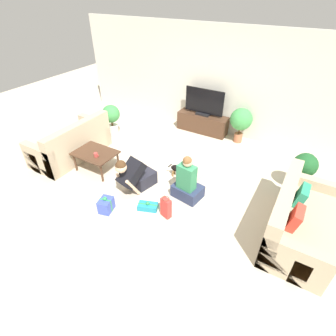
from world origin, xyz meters
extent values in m
plane|color=beige|center=(0.00, 0.00, 0.00)|extent=(16.00, 16.00, 0.00)
cube|color=beige|center=(0.00, 2.63, 1.30)|extent=(8.40, 0.06, 2.60)
cube|color=tan|center=(-2.46, -0.29, 0.23)|extent=(0.87, 1.76, 0.46)
cube|color=tan|center=(-2.13, -0.29, 0.67)|extent=(0.20, 1.76, 0.42)
cube|color=tan|center=(-2.46, 0.51, 0.32)|extent=(0.87, 0.16, 0.64)
cube|color=tan|center=(-2.46, -1.09, 0.32)|extent=(0.87, 0.16, 0.64)
cube|color=red|center=(-2.33, 0.07, 0.61)|extent=(0.18, 0.34, 0.32)
cube|color=#3366AD|center=(-2.33, -0.29, 0.61)|extent=(0.18, 0.34, 0.32)
cube|color=#288E6B|center=(-2.33, -0.66, 0.61)|extent=(0.18, 0.34, 0.32)
cube|color=tan|center=(2.46, -0.19, 0.23)|extent=(0.87, 1.76, 0.46)
cube|color=tan|center=(2.13, -0.19, 0.67)|extent=(0.20, 1.76, 0.42)
cube|color=tan|center=(2.46, -0.99, 0.32)|extent=(0.87, 0.16, 0.64)
cube|color=tan|center=(2.46, 0.61, 0.32)|extent=(0.87, 0.16, 0.64)
cube|color=red|center=(2.33, -0.46, 0.61)|extent=(0.18, 0.34, 0.32)
cube|color=#288E6B|center=(2.33, 0.09, 0.61)|extent=(0.18, 0.34, 0.32)
cube|color=#472D1E|center=(-1.55, -0.42, 0.42)|extent=(0.86, 0.63, 0.03)
cylinder|color=#472D1E|center=(-1.93, -0.68, 0.20)|extent=(0.04, 0.04, 0.41)
cylinder|color=#472D1E|center=(-1.18, -0.68, 0.20)|extent=(0.04, 0.04, 0.41)
cylinder|color=#472D1E|center=(-1.93, -0.16, 0.20)|extent=(0.04, 0.04, 0.41)
cylinder|color=#472D1E|center=(-1.18, -0.16, 0.20)|extent=(0.04, 0.04, 0.41)
cube|color=#472D1E|center=(-0.37, 2.36, 0.24)|extent=(1.34, 0.39, 0.48)
cube|color=black|center=(-0.37, 2.36, 0.51)|extent=(0.36, 0.20, 0.05)
cube|color=black|center=(-0.37, 2.36, 0.85)|extent=(1.04, 0.03, 0.64)
cylinder|color=#A36042|center=(0.65, 2.31, 0.11)|extent=(0.21, 0.21, 0.23)
cylinder|color=brown|center=(0.65, 2.31, 0.31)|extent=(0.04, 0.04, 0.16)
sphere|color=#3D8E47|center=(0.65, 2.31, 0.62)|extent=(0.53, 0.53, 0.53)
cylinder|color=beige|center=(-2.26, 0.94, 0.15)|extent=(0.28, 0.28, 0.30)
cylinder|color=brown|center=(-2.26, 0.94, 0.37)|extent=(0.05, 0.05, 0.13)
sphere|color=#3D8E47|center=(-2.26, 0.94, 0.62)|extent=(0.45, 0.45, 0.45)
cylinder|color=#336B84|center=(2.26, 1.04, 0.14)|extent=(0.34, 0.34, 0.28)
cylinder|color=brown|center=(2.26, 1.04, 0.34)|extent=(0.06, 0.06, 0.13)
sphere|color=#1E5628|center=(2.26, 1.04, 0.60)|extent=(0.44, 0.44, 0.44)
cube|color=#23232D|center=(-0.38, -0.33, 0.14)|extent=(0.38, 0.49, 0.28)
cube|color=black|center=(-0.45, -0.63, 0.45)|extent=(0.44, 0.60, 0.50)
sphere|color=beige|center=(-0.50, -0.83, 0.69)|extent=(0.21, 0.21, 0.21)
sphere|color=#472D19|center=(-0.50, -0.83, 0.73)|extent=(0.19, 0.19, 0.19)
cylinder|color=beige|center=(-0.62, -0.69, 0.25)|extent=(0.13, 0.30, 0.45)
cylinder|color=beige|center=(-0.34, -0.76, 0.25)|extent=(0.13, 0.30, 0.45)
cube|color=#283351|center=(0.51, -0.20, 0.12)|extent=(0.57, 0.47, 0.24)
cube|color=#338456|center=(0.50, -0.26, 0.48)|extent=(0.35, 0.25, 0.49)
sphere|color=beige|center=(0.50, -0.25, 0.80)|extent=(0.18, 0.18, 0.18)
sphere|color=brown|center=(0.50, -0.26, 0.84)|extent=(0.16, 0.16, 0.16)
cylinder|color=beige|center=(0.66, -0.08, 0.41)|extent=(0.09, 0.27, 0.06)
cylinder|color=beige|center=(0.40, -0.04, 0.41)|extent=(0.09, 0.27, 0.06)
ellipsoid|color=black|center=(0.06, 0.25, 0.20)|extent=(0.34, 0.19, 0.15)
sphere|color=black|center=(0.25, 0.29, 0.24)|extent=(0.13, 0.13, 0.13)
sphere|color=olive|center=(0.30, 0.30, 0.23)|extent=(0.06, 0.06, 0.06)
cylinder|color=black|center=(-0.12, 0.22, 0.23)|extent=(0.09, 0.04, 0.09)
cylinder|color=olive|center=(0.17, 0.23, 0.06)|extent=(0.03, 0.03, 0.13)
cylinder|color=olive|center=(0.15, 0.31, 0.06)|extent=(0.03, 0.03, 0.13)
cylinder|color=olive|center=(-0.03, 0.19, 0.06)|extent=(0.03, 0.03, 0.13)
cylinder|color=olive|center=(-0.05, 0.27, 0.06)|extent=(0.03, 0.03, 0.13)
cube|color=#3D51BC|center=(-0.55, -1.28, 0.12)|extent=(0.27, 0.31, 0.25)
cube|color=#2D934C|center=(-0.55, -1.28, 0.12)|extent=(0.21, 0.08, 0.25)
sphere|color=#2D934C|center=(-0.55, -1.28, 0.27)|extent=(0.07, 0.07, 0.07)
cube|color=teal|center=(0.06, -0.87, 0.05)|extent=(0.39, 0.29, 0.10)
cube|color=#2D934C|center=(0.06, -0.87, 0.05)|extent=(0.34, 0.15, 0.11)
sphere|color=#2D934C|center=(0.06, -0.87, 0.13)|extent=(0.06, 0.06, 0.06)
cube|color=red|center=(0.43, -0.85, 0.19)|extent=(0.21, 0.15, 0.38)
torus|color=#4C3823|center=(0.43, -0.85, 0.40)|extent=(0.15, 0.15, 0.01)
cylinder|color=#B23D38|center=(-1.41, -0.53, 0.48)|extent=(0.08, 0.08, 0.09)
torus|color=#B23D38|center=(-1.36, -0.53, 0.49)|extent=(0.06, 0.01, 0.06)
camera|label=1|loc=(2.11, -3.62, 3.33)|focal=28.00mm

